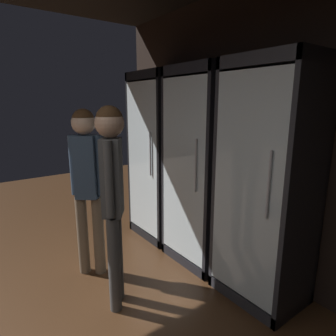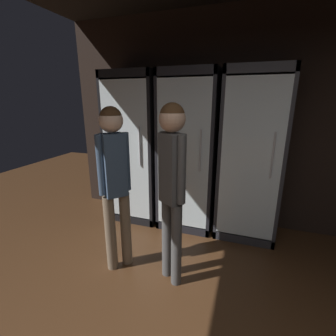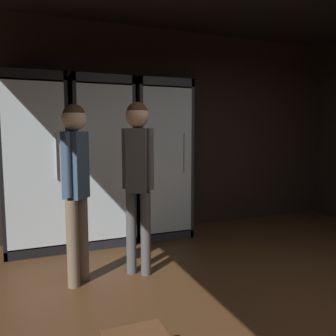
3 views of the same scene
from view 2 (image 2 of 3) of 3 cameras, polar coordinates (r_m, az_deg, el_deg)
wall_back at (r=3.33m, az=26.67°, el=9.24°), size 6.00×0.06×2.80m
cooler_far_left at (r=3.44m, az=-7.60°, el=4.49°), size 0.72×0.59×2.06m
cooler_left at (r=3.17m, az=5.10°, el=3.38°), size 0.72×0.59×2.06m
cooler_center at (r=3.08m, az=19.24°, el=2.20°), size 0.72×0.59×2.06m
shopper_near at (r=2.06m, az=0.94°, el=-1.58°), size 0.27×0.24×1.69m
shopper_far at (r=2.32m, az=-12.77°, el=-1.44°), size 0.26×0.26×1.65m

